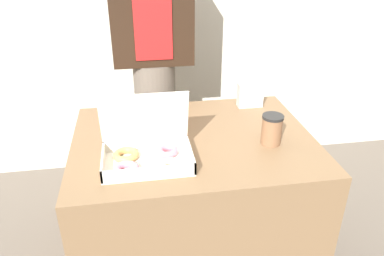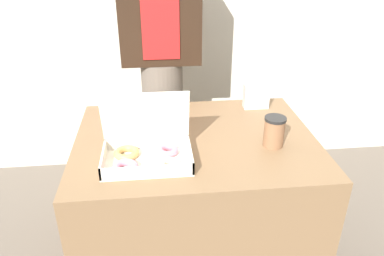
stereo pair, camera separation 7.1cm
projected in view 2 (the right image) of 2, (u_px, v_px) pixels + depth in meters
table at (195, 204)px, 1.84m from camera, size 1.06×0.81×0.74m
donut_box at (146, 151)px, 1.47m from camera, size 0.35×0.24×0.27m
coffee_cup at (274, 131)px, 1.58m from camera, size 0.09×0.09×0.13m
napkin_holder at (256, 96)px, 1.93m from camera, size 0.13×0.06×0.13m
person_customer at (161, 62)px, 2.13m from camera, size 0.44×0.24×1.69m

